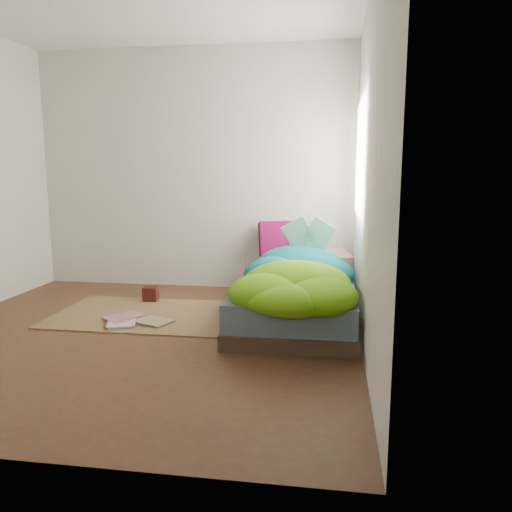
% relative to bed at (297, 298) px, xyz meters
% --- Properties ---
extents(ground, '(3.50, 3.50, 0.00)m').
position_rel_bed_xyz_m(ground, '(-1.22, -0.72, -0.17)').
color(ground, '#44291A').
rests_on(ground, ground).
extents(room_walls, '(3.54, 3.54, 2.62)m').
position_rel_bed_xyz_m(room_walls, '(-1.21, -0.71, 1.46)').
color(room_walls, silver).
rests_on(room_walls, ground).
extents(bed, '(1.00, 2.00, 0.34)m').
position_rel_bed_xyz_m(bed, '(0.00, 0.00, 0.00)').
color(bed, '#3C2D21').
rests_on(bed, ground).
extents(duvet, '(0.96, 1.84, 0.34)m').
position_rel_bed_xyz_m(duvet, '(0.00, -0.22, 0.34)').
color(duvet, '#065669').
rests_on(duvet, bed).
extents(rug, '(1.60, 1.10, 0.01)m').
position_rel_bed_xyz_m(rug, '(-1.37, -0.17, -0.16)').
color(rug, brown).
rests_on(rug, ground).
extents(pillow_floral, '(0.60, 0.47, 0.12)m').
position_rel_bed_xyz_m(pillow_floral, '(0.22, 0.79, 0.23)').
color(pillow_floral, beige).
rests_on(pillow_floral, bed).
extents(pillow_magenta, '(0.44, 0.25, 0.42)m').
position_rel_bed_xyz_m(pillow_magenta, '(-0.26, 0.92, 0.38)').
color(pillow_magenta, '#4E0531').
rests_on(pillow_magenta, bed).
extents(open_book, '(0.42, 0.11, 0.25)m').
position_rel_bed_xyz_m(open_book, '(0.08, 0.33, 0.64)').
color(open_book, '#30832B').
rests_on(open_book, duvet).
extents(wooden_box, '(0.15, 0.15, 0.14)m').
position_rel_bed_xyz_m(wooden_box, '(-1.48, 0.29, -0.09)').
color(wooden_box, '#33110B').
rests_on(wooden_box, rug).
extents(floor_book_a, '(0.32, 0.38, 0.02)m').
position_rel_bed_xyz_m(floor_book_a, '(-1.56, -0.54, -0.14)').
color(floor_book_a, beige).
rests_on(floor_book_a, rug).
extents(floor_book_b, '(0.38, 0.40, 0.03)m').
position_rel_bed_xyz_m(floor_book_b, '(-1.58, -0.30, -0.14)').
color(floor_book_b, '#BC6C86').
rests_on(floor_book_b, rug).
extents(floor_book_c, '(0.37, 0.32, 0.02)m').
position_rel_bed_xyz_m(floor_book_c, '(-1.24, -0.54, -0.14)').
color(floor_book_c, '#9E8767').
rests_on(floor_book_c, rug).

